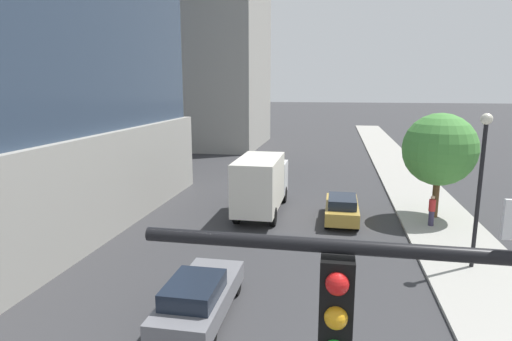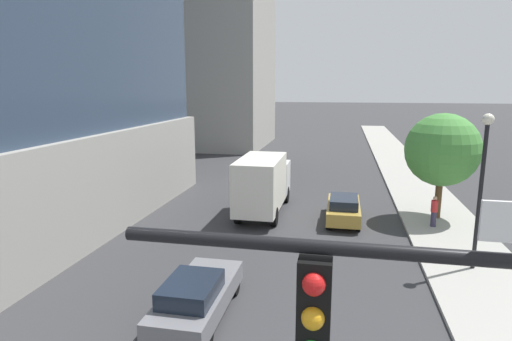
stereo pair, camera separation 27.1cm
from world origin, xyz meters
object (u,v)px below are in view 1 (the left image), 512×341
(pedestrian_red_shirt, at_px, (432,210))
(car_gold, at_px, (342,208))
(street_lamp, at_px, (481,169))
(street_tree, at_px, (440,150))
(car_gray, at_px, (199,297))
(box_truck, at_px, (261,182))
(construction_building, at_px, (207,9))

(pedestrian_red_shirt, bearing_deg, car_gold, 175.77)
(street_lamp, height_order, pedestrian_red_shirt, street_lamp)
(street_tree, height_order, car_gray, street_tree)
(car_gold, distance_m, box_truck, 4.76)
(street_lamp, distance_m, box_truck, 11.66)
(street_lamp, xyz_separation_m, box_truck, (-9.70, 6.07, -2.27))
(street_lamp, relative_size, car_gold, 1.40)
(car_gray, bearing_deg, street_lamp, 29.68)
(car_gold, bearing_deg, street_tree, 14.31)
(construction_building, relative_size, street_lamp, 6.24)
(box_truck, bearing_deg, car_gray, -90.00)
(street_lamp, distance_m, car_gray, 11.67)
(car_gray, bearing_deg, pedestrian_red_shirt, 49.34)
(street_tree, distance_m, car_gold, 6.15)
(car_gray, relative_size, car_gold, 1.08)
(street_lamp, height_order, box_truck, street_lamp)
(construction_building, xyz_separation_m, box_truck, (11.56, -28.33, -14.58))
(construction_building, relative_size, pedestrian_red_shirt, 23.87)
(construction_building, xyz_separation_m, pedestrian_red_shirt, (20.74, -29.24, -15.50))
(construction_building, xyz_separation_m, street_lamp, (21.26, -34.40, -12.31))
(car_gold, distance_m, pedestrian_red_shirt, 4.61)
(street_lamp, bearing_deg, car_gray, -150.32)
(construction_building, relative_size, street_tree, 6.66)
(pedestrian_red_shirt, bearing_deg, street_lamp, -84.20)
(construction_building, distance_m, car_gold, 36.65)
(construction_building, distance_m, pedestrian_red_shirt, 39.06)
(street_lamp, distance_m, street_tree, 6.79)
(car_gold, xyz_separation_m, box_truck, (-4.59, 0.58, 1.13))
(car_gray, height_order, box_truck, box_truck)
(street_tree, bearing_deg, street_lamp, -89.83)
(construction_building, distance_m, box_truck, 33.90)
(construction_building, relative_size, box_truck, 5.47)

